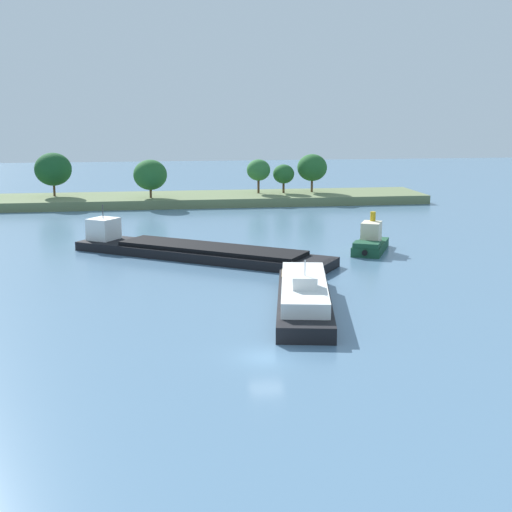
{
  "coord_description": "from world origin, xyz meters",
  "views": [
    {
      "loc": [
        -8.21,
        -49.89,
        18.19
      ],
      "look_at": [
        3.81,
        31.05,
        1.2
      ],
      "focal_mm": 50.36,
      "sensor_mm": 36.0,
      "label": 1
    }
  ],
  "objects": [
    {
      "name": "ground_plane",
      "position": [
        0.0,
        0.0,
        0.0
      ],
      "size": [
        400.0,
        400.0,
        0.0
      ],
      "primitive_type": "plane",
      "color": "slate"
    },
    {
      "name": "treeline_island",
      "position": [
        -3.53,
        88.14,
        2.49
      ],
      "size": [
        91.73,
        15.34,
        9.86
      ],
      "color": "#66754C",
      "rests_on": "ground"
    },
    {
      "name": "cargo_barge",
      "position": [
        -2.98,
        37.04,
        0.9
      ],
      "size": [
        31.45,
        24.66,
        5.73
      ],
      "color": "black",
      "rests_on": "ground"
    },
    {
      "name": "white_riverboat",
      "position": [
        5.49,
        12.36,
        1.26
      ],
      "size": [
        8.64,
        21.03,
        5.18
      ],
      "color": "black",
      "rests_on": "ground"
    },
    {
      "name": "tugboat",
      "position": [
        19.61,
        37.41,
        1.26
      ],
      "size": [
        7.15,
        9.7,
        4.96
      ],
      "color": "#19472D",
      "rests_on": "ground"
    }
  ]
}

